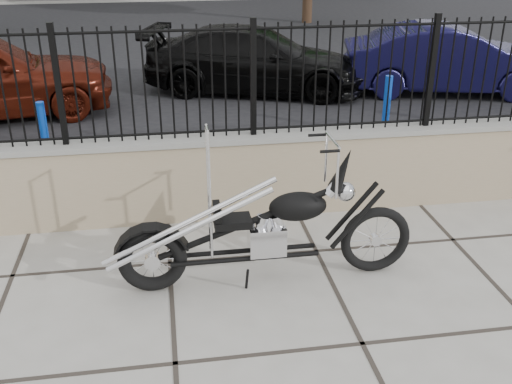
% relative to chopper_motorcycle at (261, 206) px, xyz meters
% --- Properties ---
extents(ground_plane, '(90.00, 90.00, 0.00)m').
position_rel_chopper_motorcycle_xyz_m(ground_plane, '(-0.85, -1.05, -0.79)').
color(ground_plane, '#99968E').
rests_on(ground_plane, ground).
extents(parking_lot, '(30.00, 30.00, 0.00)m').
position_rel_chopper_motorcycle_xyz_m(parking_lot, '(-0.85, 11.45, -0.79)').
color(parking_lot, black).
rests_on(parking_lot, ground).
extents(retaining_wall, '(14.00, 0.36, 0.96)m').
position_rel_chopper_motorcycle_xyz_m(retaining_wall, '(-0.85, 1.45, -0.31)').
color(retaining_wall, gray).
rests_on(retaining_wall, ground_plane).
extents(iron_fence, '(14.00, 0.08, 1.20)m').
position_rel_chopper_motorcycle_xyz_m(iron_fence, '(-0.85, 1.45, 0.77)').
color(iron_fence, black).
rests_on(iron_fence, retaining_wall).
extents(chopper_motorcycle, '(2.62, 0.47, 1.57)m').
position_rel_chopper_motorcycle_xyz_m(chopper_motorcycle, '(0.00, 0.00, 0.00)').
color(chopper_motorcycle, black).
rests_on(chopper_motorcycle, ground_plane).
extents(car_black, '(4.62, 2.96, 1.25)m').
position_rel_chopper_motorcycle_xyz_m(car_black, '(1.01, 6.78, -0.16)').
color(car_black, black).
rests_on(car_black, parking_lot).
extents(car_blue, '(4.16, 2.21, 1.30)m').
position_rel_chopper_motorcycle_xyz_m(car_blue, '(4.68, 6.09, -0.13)').
color(car_blue, black).
rests_on(car_blue, parking_lot).
extents(bollard_a, '(0.14, 0.14, 0.91)m').
position_rel_chopper_motorcycle_xyz_m(bollard_a, '(-2.43, 3.34, -0.33)').
color(bollard_a, '#0B21AC').
rests_on(bollard_a, ground_plane).
extents(bollard_b, '(0.14, 0.14, 0.96)m').
position_rel_chopper_motorcycle_xyz_m(bollard_b, '(2.61, 3.81, -0.31)').
color(bollard_b, '#0B54A7').
rests_on(bollard_b, ground_plane).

